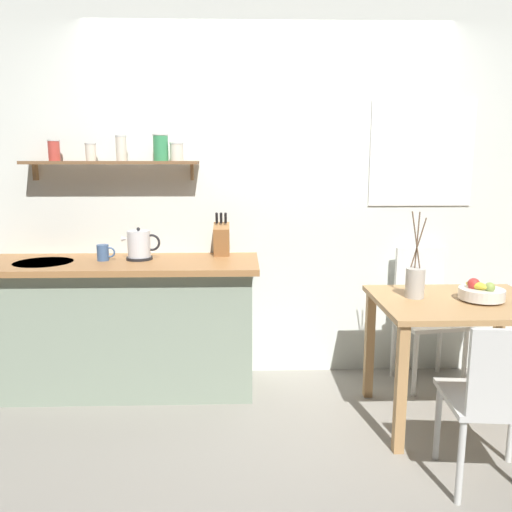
# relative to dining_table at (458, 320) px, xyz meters

# --- Properties ---
(ground_plane) EXTENTS (14.00, 14.00, 0.00)m
(ground_plane) POSITION_rel_dining_table_xyz_m (-1.08, 0.19, -0.64)
(ground_plane) COLOR gray
(back_wall) EXTENTS (6.80, 0.11, 2.70)m
(back_wall) POSITION_rel_dining_table_xyz_m (-0.88, 0.84, 0.71)
(back_wall) COLOR silver
(back_wall) RESTS_ON ground_plane
(kitchen_counter) EXTENTS (1.83, 0.63, 0.91)m
(kitchen_counter) POSITION_rel_dining_table_xyz_m (-2.08, 0.50, -0.18)
(kitchen_counter) COLOR gray
(kitchen_counter) RESTS_ON ground_plane
(wall_shelf) EXTENTS (1.18, 0.20, 0.31)m
(wall_shelf) POSITION_rel_dining_table_xyz_m (-2.09, 0.68, 0.96)
(wall_shelf) COLOR brown
(dining_table) EXTENTS (0.96, 0.78, 0.76)m
(dining_table) POSITION_rel_dining_table_xyz_m (0.00, 0.00, 0.00)
(dining_table) COLOR tan
(dining_table) RESTS_ON ground_plane
(dining_chair_near) EXTENTS (0.48, 0.46, 0.85)m
(dining_chair_near) POSITION_rel_dining_table_xyz_m (-0.09, -0.69, -0.15)
(dining_chair_near) COLOR silver
(dining_chair_near) RESTS_ON ground_plane
(dining_chair_far) EXTENTS (0.48, 0.45, 0.96)m
(dining_chair_far) POSITION_rel_dining_table_xyz_m (0.02, 0.60, -0.11)
(dining_chair_far) COLOR white
(dining_chair_far) RESTS_ON ground_plane
(fruit_bowl) EXTENTS (0.26, 0.26, 0.13)m
(fruit_bowl) POSITION_rel_dining_table_xyz_m (0.12, -0.02, 0.17)
(fruit_bowl) COLOR silver
(fruit_bowl) RESTS_ON dining_table
(twig_vase) EXTENTS (0.11, 0.11, 0.52)m
(twig_vase) POSITION_rel_dining_table_xyz_m (-0.25, 0.07, 0.22)
(twig_vase) COLOR #B7B2A8
(twig_vase) RESTS_ON dining_table
(electric_kettle) EXTENTS (0.26, 0.18, 0.22)m
(electric_kettle) POSITION_rel_dining_table_xyz_m (-1.96, 0.54, 0.37)
(electric_kettle) COLOR black
(electric_kettle) RESTS_ON kitchen_counter
(knife_block) EXTENTS (0.11, 0.19, 0.31)m
(knife_block) POSITION_rel_dining_table_xyz_m (-1.42, 0.66, 0.39)
(knife_block) COLOR #9E6B3D
(knife_block) RESTS_ON kitchen_counter
(coffee_mug_by_sink) EXTENTS (0.12, 0.08, 0.11)m
(coffee_mug_by_sink) POSITION_rel_dining_table_xyz_m (-2.20, 0.51, 0.33)
(coffee_mug_by_sink) COLOR #3D5B89
(coffee_mug_by_sink) RESTS_ON kitchen_counter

